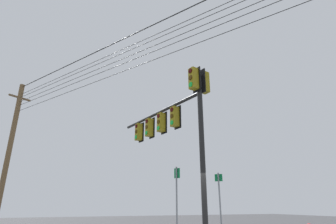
{
  "coord_description": "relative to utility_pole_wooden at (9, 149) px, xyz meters",
  "views": [
    {
      "loc": [
        -4.72,
        -8.2,
        1.41
      ],
      "look_at": [
        -0.47,
        2.41,
        5.46
      ],
      "focal_mm": 28.17,
      "sensor_mm": 36.0,
      "label": 1
    }
  ],
  "objects": [
    {
      "name": "route_sign_secondary",
      "position": [
        10.06,
        -11.89,
        -3.67
      ],
      "size": [
        0.26,
        0.24,
        2.74
      ],
      "color": "slate",
      "rests_on": "ground"
    },
    {
      "name": "route_sign_primary",
      "position": [
        8.28,
        -11.42,
        -3.51
      ],
      "size": [
        0.15,
        0.28,
        2.96
      ],
      "color": "slate",
      "rests_on": "ground"
    },
    {
      "name": "overhead_wire_span",
      "position": [
        9.29,
        -14.77,
        3.8
      ],
      "size": [
        18.61,
        29.55,
        2.54
      ],
      "color": "black"
    },
    {
      "name": "utility_pole_wooden",
      "position": [
        0.0,
        0.0,
        0.0
      ],
      "size": [
        1.46,
        0.94,
        10.42
      ],
      "color": "brown",
      "rests_on": "ground"
    },
    {
      "name": "signal_mast_assembly",
      "position": [
        8.05,
        -11.77,
        -0.38
      ],
      "size": [
        2.03,
        6.19,
        6.71
      ],
      "color": "black",
      "rests_on": "ground"
    }
  ]
}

